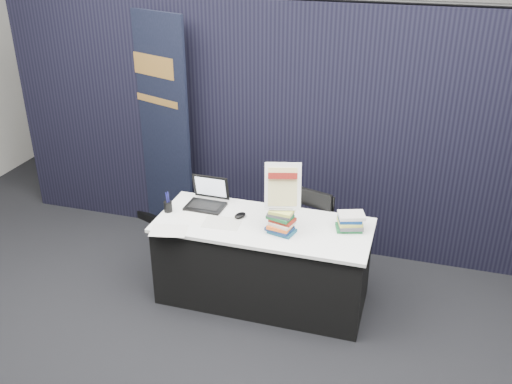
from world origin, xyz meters
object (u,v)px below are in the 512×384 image
Objects in this scene: pullup_banner at (157,139)px; stacking_chair at (306,239)px; book_stack_short at (351,222)px; laptop at (207,199)px; book_stack_tall at (281,221)px; display_table at (263,262)px; info_sign at (283,187)px.

pullup_banner is 2.52× the size of stacking_chair.
pullup_banner is (-2.12, 0.83, 0.19)m from book_stack_short.
laptop reaches higher than stacking_chair.
book_stack_short is at bearing 22.10° from book_stack_tall.
pullup_banner is (-0.84, 0.77, 0.20)m from laptop.
book_stack_short is 2.28m from pullup_banner.
display_table is 5.35× the size of laptop.
book_stack_short is 0.61× the size of info_sign.
display_table is 8.43× the size of book_stack_tall.
book_stack_tall is at bearing -157.90° from book_stack_short.
laptop reaches higher than book_stack_tall.
pullup_banner reaches higher than stacking_chair.
book_stack_tall is at bearing -94.30° from stacking_chair.
laptop is 0.85m from info_sign.
pullup_banner reaches higher than book_stack_tall.
book_stack_tall reaches higher than book_stack_short.
book_stack_short is 0.26× the size of stacking_chair.
stacking_chair is at bearing -0.31° from pullup_banner.
info_sign is (-0.53, -0.18, 0.32)m from book_stack_short.
book_stack_short is (0.71, 0.12, 0.45)m from display_table.
laptop is 0.80m from book_stack_tall.
laptop is at bearing 146.37° from info_sign.
laptop is 1.58× the size of book_stack_tall.
book_stack_short is at bearing 9.60° from display_table.
display_table is 0.52m from book_stack_tall.
book_stack_short is (0.53, 0.22, -0.03)m from book_stack_tall.
display_table is 0.74m from laptop.
pullup_banner reaches higher than display_table.
book_stack_tall is at bearing -105.46° from info_sign.
book_stack_short is at bearing -0.51° from pullup_banner.
pullup_banner is 1.92m from stacking_chair.
display_table is 1.81m from pullup_banner.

